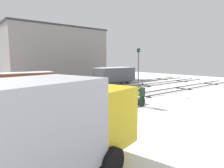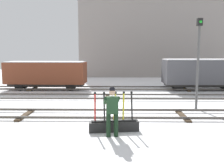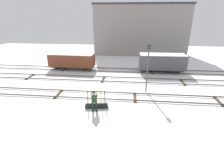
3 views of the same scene
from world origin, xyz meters
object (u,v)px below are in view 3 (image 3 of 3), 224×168
at_px(switch_lever_frame, 97,105).
at_px(freight_car_near_switch, 162,62).
at_px(rail_worker, 94,100).
at_px(freight_car_far_end, 72,60).
at_px(signal_post, 148,64).

height_order(switch_lever_frame, freight_car_near_switch, freight_car_near_switch).
bearing_deg(rail_worker, freight_car_far_end, 108.26).
bearing_deg(rail_worker, switch_lever_frame, 77.26).
bearing_deg(switch_lever_frame, freight_car_far_end, 109.74).
relative_size(switch_lever_frame, freight_car_far_end, 0.30).
bearing_deg(switch_lever_frame, signal_post, 33.83).
bearing_deg(freight_car_near_switch, rail_worker, -122.44).
xyz_separation_m(freight_car_far_end, freight_car_near_switch, (11.79, 0.00, 0.10)).
xyz_separation_m(switch_lever_frame, freight_car_far_end, (-5.24, 10.12, 1.00)).
relative_size(freight_car_far_end, freight_car_near_switch, 1.05).
height_order(rail_worker, signal_post, signal_post).
xyz_separation_m(rail_worker, freight_car_far_end, (-5.19, 10.69, 0.29)).
distance_m(switch_lever_frame, rail_worker, 0.91).
relative_size(rail_worker, freight_car_near_switch, 0.30).
height_order(rail_worker, freight_car_far_end, freight_car_far_end).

